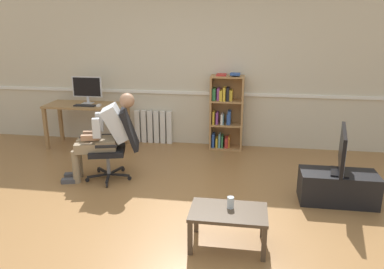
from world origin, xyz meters
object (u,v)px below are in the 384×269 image
Objects in this scene: computer_desk at (87,110)px; tv_screen at (342,151)px; computer_mouse at (99,105)px; office_chair at (117,142)px; coffee_table at (228,216)px; keyboard at (85,105)px; tv_stand at (338,187)px; person_seated at (105,134)px; imac_monitor at (87,88)px; drinking_glass at (231,203)px; bookshelf at (225,113)px; radiator at (153,127)px.

tv_screen reaches higher than computer_desk.
computer_desk is at bearing 156.41° from computer_mouse.
office_chair is 1.33× the size of coffee_table.
computer_desk is 3.78× the size of keyboard.
office_chair is at bearing 174.16° from tv_stand.
person_seated is at bearing 96.28° from tv_screen.
imac_monitor is 4.52× the size of drinking_glass.
imac_monitor is 4.19m from tv_screen.
bookshelf reaches higher than office_chair.
drinking_glass is at bearing -84.85° from bookshelf.
keyboard is (0.04, -0.14, 0.12)m from computer_desk.
keyboard is 2.36m from bookshelf.
drinking_glass is (2.61, -2.62, -0.21)m from computer_desk.
computer_desk is at bearing 79.13° from tv_screen.
person_seated reaches higher than computer_mouse.
bookshelf is 1.45× the size of tv_stand.
coffee_table is at bearing 37.00° from person_seated.
tv_screen is (3.58, -1.43, -0.11)m from computer_mouse.
imac_monitor is at bearing -163.58° from radiator.
tv_screen is at bearing -20.26° from keyboard.
computer_desk is at bearing -92.13° from imac_monitor.
tv_stand is 1.21× the size of coffee_table.
keyboard is 3.59m from drinking_glass.
computer_mouse is 0.87× the size of drinking_glass.
bookshelf is 1.32× the size of office_chair.
bookshelf is 2.99m from coffee_table.
keyboard is 0.40× the size of tv_stand.
computer_mouse is 3.48m from coffee_table.
drinking_glass is at bearing -62.78° from radiator.
tv_stand is at bearing 69.19° from office_chair.
bookshelf is 2.41m from tv_stand.
office_chair is 2.88m from tv_screen.
imac_monitor reaches higher than tv_stand.
bookshelf is at bearing 10.50° from keyboard.
tv_stand is (3.85, -1.55, -0.46)m from computer_desk.
person_seated reaches higher than keyboard.
tv_stand is at bearing -20.27° from keyboard.
person_seated is 10.47× the size of drinking_glass.
person_seated is (-1.52, -1.59, 0.02)m from bookshelf.
radiator is 1.66m from office_chair.
tv_stand is at bearing -21.90° from computer_desk.
imac_monitor is 1.73m from office_chair.
computer_mouse is 1.31m from person_seated.
radiator is 3.39m from drinking_glass.
drinking_glass is at bearing 38.40° from person_seated.
office_chair reaches higher than drinking_glass.
imac_monitor reaches higher than radiator.
radiator is at bearing 145.17° from tv_stand.
office_chair is 1.10× the size of tv_stand.
keyboard reaches higher than drinking_glass.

